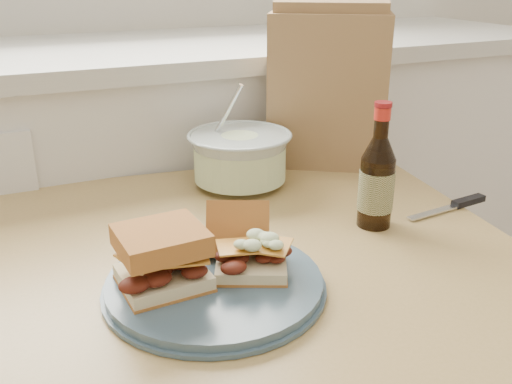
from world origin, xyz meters
name	(u,v)px	position (x,y,z in m)	size (l,w,h in m)	color
cabinet_run	(127,219)	(0.00, 1.70, 0.47)	(2.50, 0.64, 0.94)	silver
dining_table	(256,316)	(0.05, 0.95, 0.60)	(0.95, 0.95, 0.71)	tan
plate	(215,284)	(-0.04, 0.90, 0.72)	(0.30, 0.30, 0.02)	#3F5767
sandwich_left	(162,257)	(-0.10, 0.91, 0.77)	(0.12, 0.11, 0.08)	beige
sandwich_right	(247,247)	(0.02, 0.91, 0.76)	(0.13, 0.17, 0.08)	beige
coleslaw_bowl	(240,160)	(0.15, 1.25, 0.76)	(0.21, 0.21, 0.21)	#B5C3BD
beer_bottle	(377,181)	(0.29, 0.98, 0.79)	(0.06, 0.06, 0.22)	black
knife	(460,204)	(0.48, 0.98, 0.71)	(0.19, 0.04, 0.01)	silver
paper_bag	(328,89)	(0.39, 1.32, 0.87)	(0.25, 0.16, 0.33)	#A17B4D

